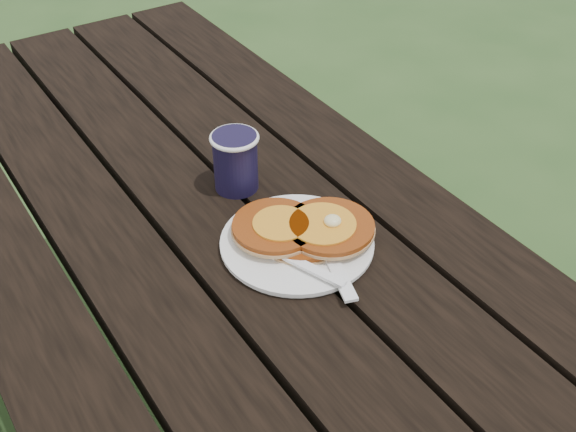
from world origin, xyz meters
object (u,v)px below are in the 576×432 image
picnic_table (238,397)px  plate (297,243)px  pancake_stack (304,229)px  coffee_cup (235,158)px

picnic_table → plate: size_ratio=7.93×
picnic_table → pancake_stack: pancake_stack is taller
pancake_stack → coffee_cup: (-0.01, 0.18, 0.03)m
picnic_table → plate: (0.08, -0.07, 0.39)m
picnic_table → pancake_stack: 0.42m
picnic_table → pancake_stack: (0.10, -0.07, 0.41)m
plate → pancake_stack: 0.03m
pancake_stack → coffee_cup: bearing=94.6°
picnic_table → plate: plate is taller
picnic_table → coffee_cup: 0.46m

